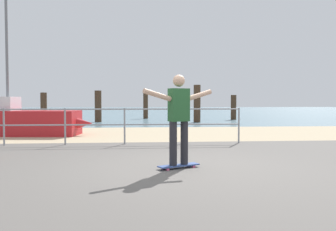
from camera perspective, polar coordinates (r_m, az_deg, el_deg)
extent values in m
cube|color=#605B56|center=(5.92, 2.43, -9.96)|extent=(24.00, 10.00, 0.04)
cube|color=tan|center=(13.81, -1.83, -2.87)|extent=(24.00, 6.00, 0.04)
cube|color=slate|center=(41.76, -3.91, 0.64)|extent=(72.00, 50.00, 0.04)
cylinder|color=gray|center=(10.99, -24.45, -1.69)|extent=(0.05, 0.05, 1.05)
cylinder|color=gray|center=(10.55, -15.91, -1.73)|extent=(0.05, 0.05, 1.05)
cylinder|color=gray|center=(10.36, -6.86, -1.73)|extent=(0.05, 0.05, 1.05)
cylinder|color=gray|center=(10.44, 2.29, -1.68)|extent=(0.05, 0.05, 1.05)
cylinder|color=gray|center=(10.78, 11.09, -1.60)|extent=(0.05, 0.05, 1.05)
cylinder|color=gray|center=(10.53, -15.94, 0.96)|extent=(9.97, 0.04, 0.04)
cylinder|color=gray|center=(10.55, -15.92, -1.44)|extent=(9.97, 0.04, 0.04)
cube|color=#B21E23|center=(14.07, -22.78, -1.12)|extent=(4.52, 1.86, 0.90)
cone|color=#B21E23|center=(13.33, -14.10, -1.19)|extent=(1.17, 0.88, 0.77)
cylinder|color=slate|center=(14.32, -24.08, 10.49)|extent=(0.10, 0.10, 4.87)
cube|color=#334C8C|center=(6.71, 1.70, -7.87)|extent=(0.81, 0.52, 0.02)
cylinder|color=#E5598C|center=(6.93, 3.34, -7.89)|extent=(0.07, 0.05, 0.06)
cylinder|color=#E5598C|center=(6.80, 4.09, -8.09)|extent=(0.07, 0.05, 0.06)
cylinder|color=#E5598C|center=(6.64, -0.74, -8.33)|extent=(0.07, 0.05, 0.06)
cylinder|color=#E5598C|center=(6.50, -0.04, -8.56)|extent=(0.07, 0.05, 0.06)
cylinder|color=#26262B|center=(6.71, 2.58, -4.30)|extent=(0.14, 0.14, 0.80)
cylinder|color=#26262B|center=(6.58, 0.82, -4.43)|extent=(0.14, 0.14, 0.80)
cube|color=#26592D|center=(6.60, 1.72, 1.68)|extent=(0.41, 0.33, 0.60)
sphere|color=tan|center=(6.61, 1.72, 5.50)|extent=(0.22, 0.22, 0.22)
cylinder|color=tan|center=(6.84, 4.89, 3.19)|extent=(0.54, 0.32, 0.23)
cylinder|color=tan|center=(6.38, -1.69, 3.26)|extent=(0.54, 0.32, 0.23)
cylinder|color=#422D1E|center=(20.83, -18.99, 1.11)|extent=(0.34, 0.34, 1.70)
cylinder|color=#422D1E|center=(21.25, -10.96, 1.41)|extent=(0.39, 0.39, 1.84)
cylinder|color=#422D1E|center=(24.90, -3.55, 1.49)|extent=(0.33, 0.33, 1.76)
cylinder|color=#422D1E|center=(20.73, 4.60, 1.86)|extent=(0.39, 0.39, 2.15)
cylinder|color=#422D1E|center=(23.86, 10.29, 1.25)|extent=(0.36, 0.36, 1.62)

